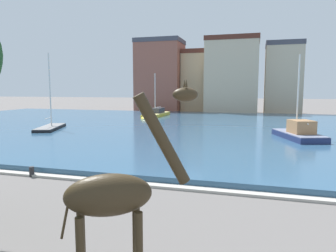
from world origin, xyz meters
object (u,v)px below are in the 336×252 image
Objects in this scene: sailboat_navy at (296,135)px; mooring_bollard at (32,172)px; giraffe_statue at (116,199)px; sailboat_yellow at (155,115)px; sailboat_black at (52,128)px.

sailboat_navy reaches higher than mooring_bollard.
giraffe_statue is 22.32m from sailboat_navy.
mooring_bollard is (-13.79, -14.12, -0.37)m from sailboat_navy.
sailboat_yellow is at bearing 137.62° from sailboat_navy.
giraffe_statue is 38.91m from sailboat_yellow.
mooring_bollard is at bearing -56.93° from sailboat_black.
sailboat_black reaches higher than giraffe_statue.
sailboat_black is 16.71m from mooring_bollard.
giraffe_statue is 11.14m from mooring_bollard.
giraffe_statue is 27.52m from sailboat_black.
giraffe_statue is 0.57× the size of sailboat_black.
sailboat_black is 1.12× the size of sailboat_navy.
sailboat_yellow is at bearing 96.43° from mooring_bollard.
sailboat_black reaches higher than sailboat_navy.
mooring_bollard is (-8.08, 7.40, -2.03)m from giraffe_statue.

